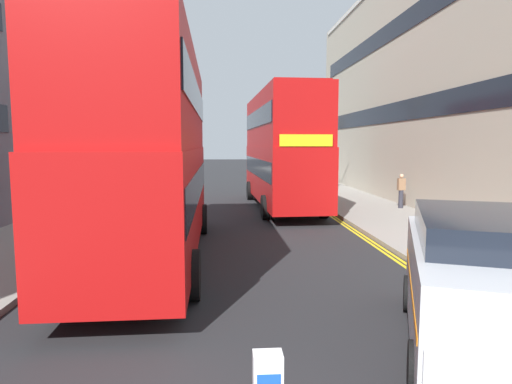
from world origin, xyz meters
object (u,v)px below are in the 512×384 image
object	(u,v)px
pedestrian_far	(401,190)
double_decker_bus_oncoming	(282,147)
taxi_minivan	(480,286)
double_decker_bus_away	(151,149)

from	to	relation	value
pedestrian_far	double_decker_bus_oncoming	bearing A→B (deg)	165.12
taxi_minivan	pedestrian_far	bearing A→B (deg)	71.92
double_decker_bus_away	double_decker_bus_oncoming	xyz separation A→B (m)	(4.79, 9.49, 0.00)
double_decker_bus_oncoming	taxi_minivan	xyz separation A→B (m)	(0.93, -15.51, -1.96)
double_decker_bus_away	taxi_minivan	xyz separation A→B (m)	(5.72, -6.02, -1.96)
double_decker_bus_away	taxi_minivan	distance (m)	8.53
double_decker_bus_away	pedestrian_far	xyz separation A→B (m)	(10.30, 8.02, -2.04)
double_decker_bus_oncoming	taxi_minivan	distance (m)	15.66
double_decker_bus_oncoming	taxi_minivan	world-z (taller)	double_decker_bus_oncoming
taxi_minivan	pedestrian_far	size ratio (longest dim) A/B	3.19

